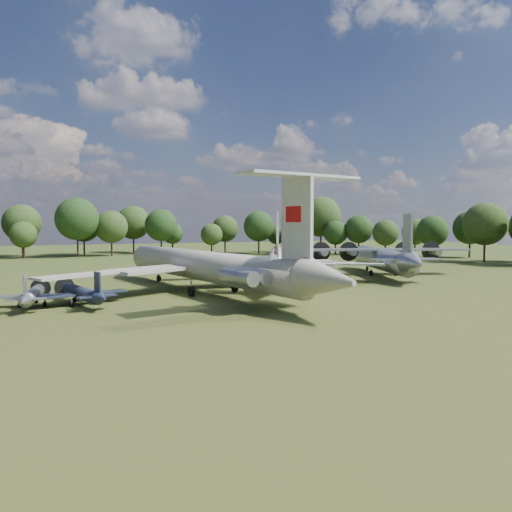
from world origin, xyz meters
name	(u,v)px	position (x,y,z in m)	size (l,w,h in m)	color
ground	(201,291)	(0.00, 0.00, 0.00)	(300.00, 300.00, 0.00)	#214115
il62_airliner	(205,272)	(0.24, -1.12, 2.80)	(43.92, 57.10, 5.60)	silver
tu104_jet	(278,266)	(15.14, 8.54, 2.29)	(34.39, 45.86, 4.59)	silver
an12_transport	(382,262)	(35.12, 8.17, 2.34)	(31.85, 35.60, 4.68)	#A4A6AC
small_prop_west	(83,296)	(-15.59, -6.31, 1.06)	(10.58, 14.43, 2.12)	black
small_prop_northwest	(33,298)	(-20.86, -5.30, 1.02)	(10.17, 13.87, 2.03)	#929499
person_on_il62	(276,250)	(4.03, -16.33, 6.43)	(0.61, 0.40, 1.66)	#8A6146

